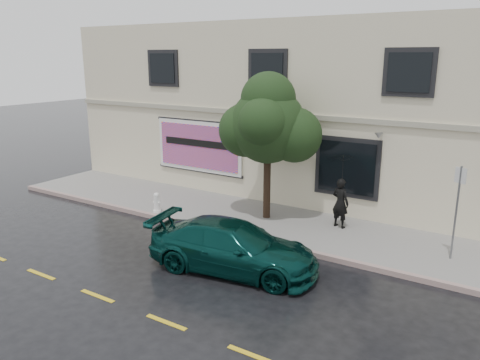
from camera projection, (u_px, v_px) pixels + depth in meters
The scene contains 12 objects.
ground at pixel (187, 248), 14.30m from camera, with size 90.00×90.00×0.00m, color black.
sidewalk at pixel (243, 216), 16.94m from camera, with size 20.00×3.50×0.15m, color gray.
curb at pixel (215, 231), 15.51m from camera, with size 20.00×0.18×0.16m, color gray.
road_marking at pixel (97, 296), 11.43m from camera, with size 19.00×0.12×0.01m, color gold.
building at pixel (311, 107), 20.77m from camera, with size 20.00×8.12×7.00m.
billboard at pixel (199, 146), 19.44m from camera, with size 4.30×0.16×2.20m.
car at pixel (233, 247), 12.68m from camera, with size 2.06×4.67×1.36m, color #083430.
pedestrian at pixel (340, 203), 15.45m from camera, with size 0.61×0.40×1.68m, color black.
umbrella at pixel (342, 167), 15.13m from camera, with size 1.08×1.08×0.79m, color black.
street_tree at pixel (268, 126), 15.78m from camera, with size 2.58×2.58×4.56m.
fire_hydrant at pixel (157, 203), 17.08m from camera, with size 0.30×0.28×0.73m.
sign_pole at pixel (457, 204), 12.80m from camera, with size 0.31×0.15×2.68m.
Camera 1 is at (8.45, -10.39, 5.68)m, focal length 35.00 mm.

